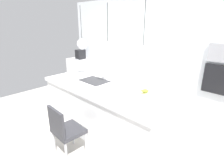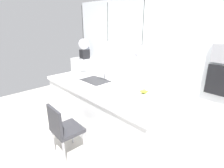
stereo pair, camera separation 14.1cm
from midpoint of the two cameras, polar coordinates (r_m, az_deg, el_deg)
The scene contains 13 objects.
floor at distance 3.70m, azimuth 0.03°, elevation -14.24°, with size 6.60×6.60×0.00m, color #BCB7AD.
back_wall at distance 4.45m, azimuth 15.88°, elevation 8.93°, with size 6.00×0.10×2.60m, color white.
kitchen_island at distance 3.46m, azimuth 0.03°, elevation -7.72°, with size 2.58×1.14×0.94m.
sink_basin at distance 3.55m, azimuth -4.20°, elevation 1.05°, with size 0.56×0.40×0.02m, color #2D2D30.
faucet at distance 3.64m, azimuth -1.66°, elevation 3.98°, with size 0.02×0.17×0.22m.
fruit_bowl at distance 2.82m, azimuth 11.01°, elevation -3.27°, with size 0.26×0.26×0.15m.
side_counter at distance 5.97m, azimuth -6.87°, elevation 3.60°, with size 1.10×0.60×0.88m, color white.
coffee_machine at distance 5.96m, azimuth -7.92°, elevation 9.44°, with size 0.20×0.35×0.38m.
oven at distance 3.94m, azimuth 32.43°, elevation 0.73°, with size 0.56×0.08×0.56m, color black.
chair_near at distance 2.93m, azimuth -13.75°, elevation -13.34°, with size 0.46×0.43×0.87m.
pendant_light_left at distance 3.66m, azimuth -7.84°, elevation 12.41°, with size 0.21×0.21×0.81m.
pendant_light_center at distance 3.11m, azimuth 0.04°, elevation 11.39°, with size 0.21×0.21×0.81m.
pendant_light_right at distance 2.65m, azimuth 10.86°, elevation 9.63°, with size 0.21×0.21×0.81m.
Camera 2 is at (2.29, -2.07, 2.05)m, focal length 28.94 mm.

